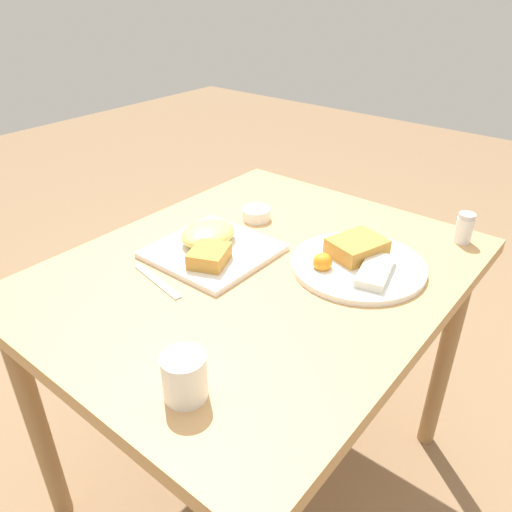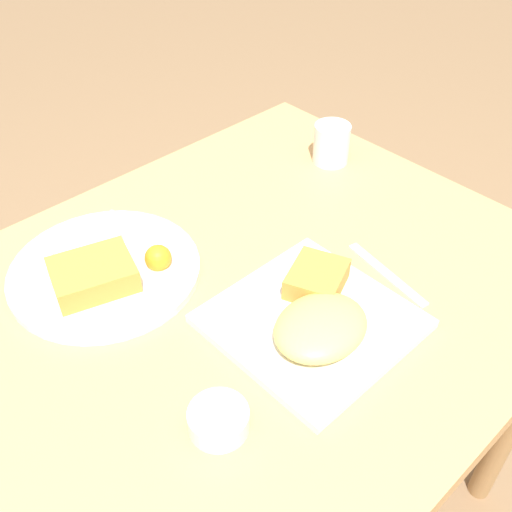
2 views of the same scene
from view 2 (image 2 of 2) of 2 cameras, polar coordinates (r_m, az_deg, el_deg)
ground_plane at (r=1.55m, az=-0.64°, el=-22.97°), size 8.00×8.00×0.00m
dining_table at (r=1.01m, az=-0.91°, el=-6.74°), size 1.00×0.82×0.73m
plate_square_near at (r=0.88m, az=5.69°, el=-5.85°), size 0.26×0.26×0.06m
plate_oval_far at (r=0.99m, az=-14.28°, el=-1.17°), size 0.31×0.31×0.05m
sauce_ramekin at (r=0.77m, az=-3.59°, el=-15.28°), size 0.08×0.08×0.03m
butter_knife at (r=0.99m, az=12.34°, el=-1.69°), size 0.05×0.17×0.00m
coffee_mug at (r=1.24m, az=7.20°, el=10.58°), size 0.07×0.07×0.08m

